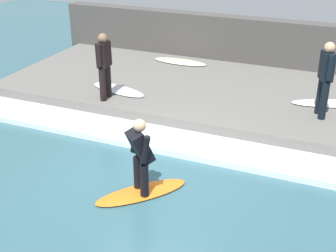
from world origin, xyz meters
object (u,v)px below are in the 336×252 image
(surfer_riding, at_px, (140,153))
(surfboard_waiting_near, at_px, (331,103))
(surfer_waiting_far, at_px, (104,63))
(surfboard_spare, at_px, (180,62))
(surfboard_riding, at_px, (141,192))
(surfboard_waiting_far, at_px, (118,90))
(surfer_waiting_near, at_px, (325,76))

(surfer_riding, xyz_separation_m, surfboard_waiting_near, (4.57, -2.69, -0.44))
(surfer_waiting_far, distance_m, surfboard_spare, 3.45)
(surfboard_riding, distance_m, surfer_waiting_far, 3.91)
(surfer_riding, xyz_separation_m, surfer_waiting_far, (2.90, 2.32, 0.42))
(surfboard_waiting_far, distance_m, surfboard_spare, 2.79)
(surfer_waiting_near, height_order, surfboard_spare, surfer_waiting_near)
(surfboard_riding, xyz_separation_m, surfer_riding, (0.00, 0.00, 0.79))
(surfboard_riding, relative_size, surfboard_waiting_near, 0.85)
(surfboard_riding, relative_size, surfboard_spare, 0.97)
(surfboard_waiting_near, bearing_deg, surfer_waiting_near, 167.88)
(surfboard_spare, bearing_deg, surfboard_waiting_far, 167.86)
(surfer_riding, height_order, surfer_waiting_far, surfer_waiting_far)
(surfer_waiting_near, bearing_deg, surfboard_waiting_near, -12.12)
(surfboard_riding, xyz_separation_m, surfer_waiting_far, (2.90, 2.32, 1.21))
(surfer_waiting_near, distance_m, surfer_waiting_far, 4.93)
(surfer_waiting_near, xyz_separation_m, surfboard_waiting_far, (-0.35, 4.81, -0.90))
(surfer_riding, bearing_deg, surfer_waiting_far, 38.71)
(surfboard_waiting_near, xyz_separation_m, surfboard_waiting_far, (-1.12, 4.98, -0.00))
(surfboard_waiting_near, xyz_separation_m, surfer_waiting_far, (-1.68, 5.01, 0.86))
(surfboard_waiting_far, bearing_deg, surfer_waiting_near, -85.78)
(surfboard_riding, relative_size, surfer_waiting_near, 0.96)
(surfer_waiting_near, xyz_separation_m, surfboard_waiting_near, (0.76, -0.16, -0.90))
(surfer_riding, bearing_deg, surfboard_spare, 15.42)
(surfboard_waiting_far, bearing_deg, surfboard_spare, -12.14)
(surfboard_riding, distance_m, surfboard_waiting_far, 4.16)
(surfer_waiting_near, height_order, surfboard_waiting_near, surfer_waiting_near)
(surfboard_riding, xyz_separation_m, surfboard_spare, (6.18, 1.71, 0.35))
(surfer_riding, relative_size, surfer_waiting_near, 0.82)
(surfer_waiting_far, bearing_deg, surfboard_riding, -141.29)
(surfer_waiting_near, distance_m, surfboard_spare, 4.93)
(surfboard_riding, bearing_deg, surfer_riding, 0.00)
(surfer_waiting_far, bearing_deg, surfboard_waiting_near, -71.49)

